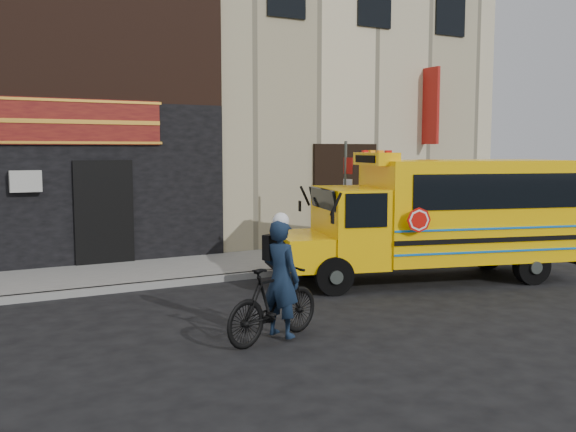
# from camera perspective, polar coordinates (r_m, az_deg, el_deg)

# --- Properties ---
(ground) EXTENTS (120.00, 120.00, 0.00)m
(ground) POSITION_cam_1_polar(r_m,az_deg,el_deg) (13.01, 3.47, -7.36)
(ground) COLOR black
(ground) RESTS_ON ground
(curb) EXTENTS (40.00, 0.20, 0.15)m
(curb) POSITION_cam_1_polar(r_m,az_deg,el_deg) (15.21, -1.70, -5.10)
(curb) COLOR gray
(curb) RESTS_ON ground
(sidewalk) EXTENTS (40.00, 3.00, 0.15)m
(sidewalk) POSITION_cam_1_polar(r_m,az_deg,el_deg) (16.55, -4.02, -4.21)
(sidewalk) COLOR slate
(sidewalk) RESTS_ON ground
(building) EXTENTS (20.00, 10.70, 12.00)m
(building) POSITION_cam_1_polar(r_m,az_deg,el_deg) (22.44, -11.12, 13.88)
(building) COLOR beige
(building) RESTS_ON sidewalk
(school_bus) EXTENTS (7.21, 3.82, 2.92)m
(school_bus) POSITION_cam_1_polar(r_m,az_deg,el_deg) (15.04, 13.38, 0.14)
(school_bus) COLOR black
(school_bus) RESTS_ON ground
(sign_pole) EXTENTS (0.10, 0.27, 3.19)m
(sign_pole) POSITION_cam_1_polar(r_m,az_deg,el_deg) (15.79, 5.16, 1.45)
(sign_pole) COLOR #424A45
(sign_pole) RESTS_ON ground
(bicycle) EXTENTS (2.05, 1.18, 1.19)m
(bicycle) POSITION_cam_1_polar(r_m,az_deg,el_deg) (10.12, -1.28, -7.77)
(bicycle) COLOR black
(bicycle) RESTS_ON ground
(cyclist) EXTENTS (0.68, 0.80, 1.85)m
(cyclist) POSITION_cam_1_polar(r_m,az_deg,el_deg) (10.12, -0.64, -5.83)
(cyclist) COLOR #111E33
(cyclist) RESTS_ON ground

